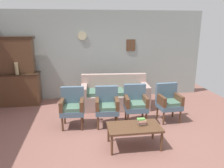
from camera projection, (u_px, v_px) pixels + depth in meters
ground_plane at (115, 134)px, 4.66m from camera, size 7.68×7.68×0.00m
wall_back_with_decor at (102, 55)px, 6.82m from camera, size 6.40×0.09×2.70m
side_cabinet at (20, 89)px, 6.35m from camera, size 1.16×0.55×0.93m
cabinet_upper_hutch at (17, 55)px, 6.17m from camera, size 0.99×0.38×1.03m
vase_on_cabinet at (17, 69)px, 6.01m from camera, size 0.10×0.10×0.33m
floral_couch at (115, 96)px, 6.16m from camera, size 1.91×0.92×0.90m
armchair_near_couch_end at (72, 106)px, 4.92m from camera, size 0.55×0.52×0.90m
armchair_by_doorway at (107, 105)px, 4.98m from camera, size 0.56×0.53×0.90m
armchair_near_cabinet at (136, 102)px, 5.14m from camera, size 0.55×0.52×0.90m
armchair_row_middle at (168, 101)px, 5.24m from camera, size 0.54×0.52×0.90m
coffee_table at (134, 128)px, 4.10m from camera, size 1.00×0.56×0.42m
book_stack_on_table at (142, 122)px, 4.13m from camera, size 0.17×0.12×0.12m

